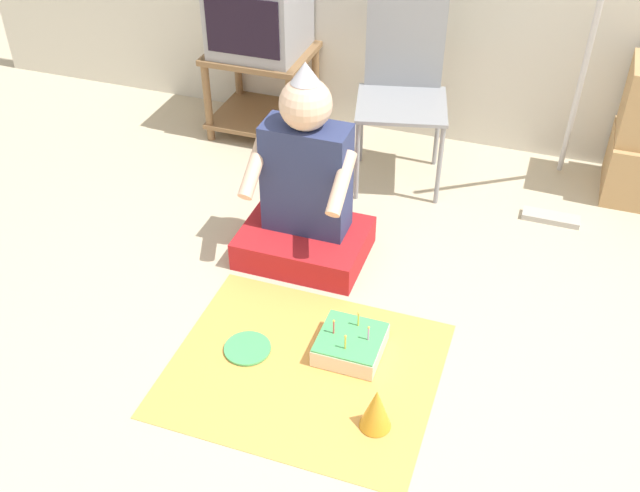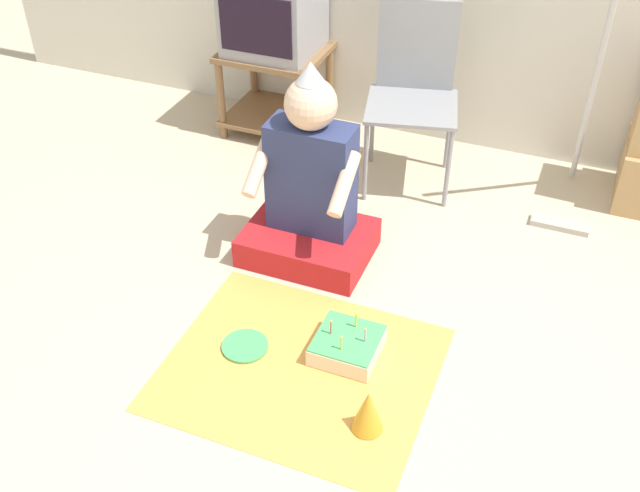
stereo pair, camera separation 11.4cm
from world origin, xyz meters
TOP-DOWN VIEW (x-y plane):
  - ground_plane at (0.00, 0.00)m, footprint 16.00×16.00m
  - tv_stand at (-1.23, 1.82)m, footprint 0.56×0.48m
  - tv at (-1.23, 1.82)m, footprint 0.47×0.46m
  - folding_chair at (-0.37, 1.62)m, footprint 0.54×0.52m
  - dust_mop at (0.47, 1.55)m, footprint 0.28×0.52m
  - person_seated at (-0.59, 0.78)m, footprint 0.57×0.43m
  - party_cloth at (-0.35, 0.07)m, footprint 1.04×0.87m
  - birthday_cake at (-0.20, 0.22)m, footprint 0.25×0.25m
  - party_hat_blue at (-0.01, -0.11)m, footprint 0.12×0.12m
  - paper_plate at (-0.60, 0.09)m, footprint 0.19×0.19m

SIDE VIEW (x-z plane):
  - ground_plane at x=0.00m, z-range 0.00..0.00m
  - party_cloth at x=-0.35m, z-range 0.00..0.01m
  - paper_plate at x=-0.60m, z-range 0.01..0.02m
  - birthday_cake at x=-0.20m, z-range -0.03..0.13m
  - party_hat_blue at x=-0.01m, z-range 0.01..0.19m
  - tv_stand at x=-1.23m, z-range 0.05..0.54m
  - person_seated at x=-0.59m, z-range -0.15..0.80m
  - dust_mop at x=0.47m, z-range -0.25..1.02m
  - folding_chair at x=-0.37m, z-range 0.07..0.99m
  - tv at x=-1.23m, z-range 0.49..0.90m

